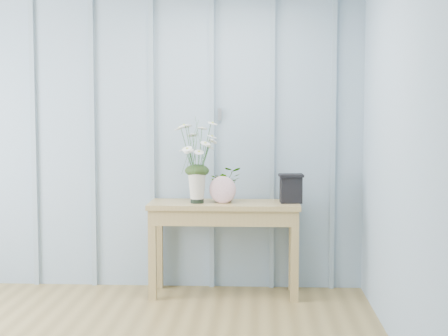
# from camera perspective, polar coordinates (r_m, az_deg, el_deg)

# --- Properties ---
(room_shell) EXTENTS (4.00, 4.50, 2.50)m
(room_shell) POSITION_cam_1_polar(r_m,az_deg,el_deg) (4.52, -11.94, 11.10)
(room_shell) COLOR #8FA4B7
(room_shell) RESTS_ON ground
(sideboard) EXTENTS (1.20, 0.45, 0.75)m
(sideboard) POSITION_cam_1_polar(r_m,az_deg,el_deg) (5.50, 0.03, -4.05)
(sideboard) COLOR #9B804A
(sideboard) RESTS_ON ground
(daisy_vase) EXTENTS (0.47, 0.36, 0.67)m
(daisy_vase) POSITION_cam_1_polar(r_m,az_deg,el_deg) (5.41, -2.26, 1.46)
(daisy_vase) COLOR black
(daisy_vase) RESTS_ON sideboard
(spider_plant) EXTENTS (0.30, 0.27, 0.28)m
(spider_plant) POSITION_cam_1_polar(r_m,az_deg,el_deg) (5.52, 0.14, -1.34)
(spider_plant) COLOR #203514
(spider_plant) RESTS_ON sideboard
(felt_disc_vessel) EXTENTS (0.22, 0.10, 0.22)m
(felt_disc_vessel) POSITION_cam_1_polar(r_m,az_deg,el_deg) (5.41, -0.12, -1.82)
(felt_disc_vessel) COLOR #995070
(felt_disc_vessel) RESTS_ON sideboard
(carved_box) EXTENTS (0.20, 0.16, 0.23)m
(carved_box) POSITION_cam_1_polar(r_m,az_deg,el_deg) (5.46, 5.59, -1.68)
(carved_box) COLOR black
(carved_box) RESTS_ON sideboard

